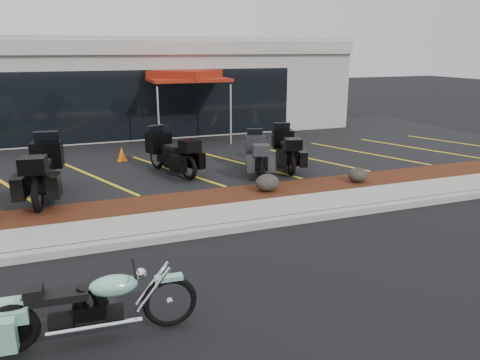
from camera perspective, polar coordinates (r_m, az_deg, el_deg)
name	(u,v)px	position (r m, az deg, el deg)	size (l,w,h in m)	color
ground	(243,250)	(8.68, 0.32, -8.47)	(90.00, 90.00, 0.00)	black
curb	(227,229)	(9.43, -1.64, -5.96)	(24.00, 0.25, 0.15)	gray
sidewalk	(216,217)	(10.06, -2.94, -4.57)	(24.00, 1.20, 0.15)	gray
mulch_bed	(201,201)	(11.14, -4.83, -2.54)	(24.00, 1.20, 0.16)	#371A0C
upper_lot	(157,155)	(16.23, -10.09, 3.07)	(26.00, 9.60, 0.15)	black
dealership_building	(128,84)	(22.10, -13.46, 11.26)	(18.00, 8.16, 4.00)	gray
boulder_mid	(267,183)	(11.55, 3.34, -0.32)	(0.61, 0.51, 0.43)	black
boulder_right	(358,175)	(12.71, 14.16, 0.61)	(0.54, 0.45, 0.38)	black
hero_cruiser	(170,294)	(6.33, -8.59, -13.62)	(2.69, 0.68, 0.95)	#7DC3A9
touring_black_front	(49,160)	(12.58, -22.28, 2.26)	(2.53, 0.97, 1.47)	black
touring_black_mid	(156,147)	(13.84, -10.15, 3.97)	(2.24, 0.85, 1.30)	black
touring_grey	(255,148)	(13.84, 1.81, 3.94)	(2.01, 0.77, 1.17)	#2E2F33
touring_black_rear	(282,143)	(14.43, 5.11, 4.55)	(2.16, 0.83, 1.26)	black
traffic_cone	(122,154)	(15.20, -14.22, 3.11)	(0.28, 0.28, 0.44)	orange
popup_canopy	(185,77)	(17.98, -6.69, 12.40)	(3.25, 3.25, 2.65)	silver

